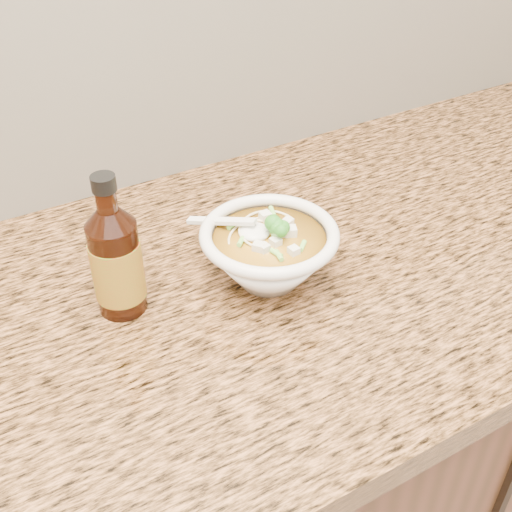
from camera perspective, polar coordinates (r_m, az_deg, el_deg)
counter_slab at (r=0.83m, az=-17.57°, el=-8.59°), size 4.00×0.68×0.04m
soup_bowl at (r=0.85m, az=1.16°, el=0.18°), size 0.18×0.19×0.10m
hot_sauce_bottle at (r=0.80m, az=-12.30°, el=-0.51°), size 0.07×0.07×0.19m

